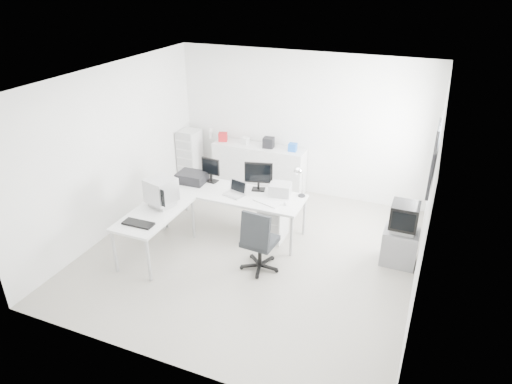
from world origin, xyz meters
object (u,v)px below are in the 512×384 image
at_px(laser_printer, 280,189).
at_px(filing_cabinet, 190,156).
at_px(tv_cabinet, 399,247).
at_px(crt_tv, 404,218).
at_px(inkjet_printer, 192,177).
at_px(drawer_pedestal, 273,222).
at_px(main_desk, 234,212).
at_px(office_chair, 260,238).
at_px(lcd_monitor_small, 211,170).
at_px(crt_monitor, 161,192).
at_px(side_desk, 156,233).
at_px(lcd_monitor_large, 259,177).
at_px(sideboard, 259,168).
at_px(laptop, 234,190).

distance_m(laser_printer, filing_cabinet, 2.85).
xyz_separation_m(tv_cabinet, crt_tv, (0.00, 0.00, 0.51)).
bearing_deg(inkjet_printer, drawer_pedestal, -3.88).
relative_size(main_desk, drawer_pedestal, 4.00).
bearing_deg(office_chair, lcd_monitor_small, 145.84).
distance_m(lcd_monitor_small, crt_monitor, 1.14).
xyz_separation_m(side_desk, laser_printer, (1.60, 1.32, 0.47)).
xyz_separation_m(lcd_monitor_large, sideboard, (-0.59, 1.48, -0.52)).
bearing_deg(filing_cabinet, lcd_monitor_large, -32.23).
bearing_deg(office_chair, side_desk, -166.79).
bearing_deg(filing_cabinet, inkjet_printer, -58.67).
bearing_deg(inkjet_printer, crt_monitor, -92.04).
bearing_deg(laser_printer, lcd_monitor_large, 167.21).
bearing_deg(side_desk, sideboard, 77.78).
bearing_deg(crt_tv, side_desk, -161.54).
bearing_deg(lcd_monitor_small, sideboard, 84.52).
bearing_deg(crt_monitor, lcd_monitor_small, 90.33).
bearing_deg(inkjet_printer, laser_printer, 2.25).
bearing_deg(inkjet_printer, lcd_monitor_small, 24.53).
height_order(drawer_pedestal, filing_cabinet, filing_cabinet).
bearing_deg(tv_cabinet, crt_tv, 0.00).
bearing_deg(lcd_monitor_large, side_desk, -145.68).
height_order(office_chair, filing_cabinet, filing_cabinet).
bearing_deg(crt_monitor, sideboard, 92.22).
height_order(lcd_monitor_small, tv_cabinet, lcd_monitor_small).
relative_size(laptop, filing_cabinet, 0.30).
distance_m(inkjet_printer, office_chair, 1.94).
bearing_deg(crt_monitor, lcd_monitor_large, 58.10).
relative_size(side_desk, lcd_monitor_large, 2.85).
relative_size(crt_monitor, sideboard, 0.24).
bearing_deg(laptop, lcd_monitor_large, 64.29).
xyz_separation_m(drawer_pedestal, laser_printer, (0.05, 0.17, 0.55)).
height_order(main_desk, lcd_monitor_small, lcd_monitor_small).
distance_m(drawer_pedestal, laser_printer, 0.58).
distance_m(drawer_pedestal, laptop, 0.87).
xyz_separation_m(laptop, tv_cabinet, (2.70, 0.20, -0.57)).
relative_size(drawer_pedestal, inkjet_printer, 1.22).
bearing_deg(tv_cabinet, inkjet_printer, -179.95).
height_order(lcd_monitor_large, office_chair, lcd_monitor_large).
xyz_separation_m(lcd_monitor_small, laser_printer, (1.30, -0.03, -0.12)).
xyz_separation_m(laptop, crt_monitor, (-0.90, -0.75, 0.12)).
bearing_deg(laptop, crt_monitor, -125.30).
xyz_separation_m(office_chair, sideboard, (-1.06, 2.57, -0.06)).
height_order(side_desk, laser_printer, laser_printer).
bearing_deg(lcd_monitor_small, crt_tv, 3.91).
bearing_deg(crt_tv, drawer_pedestal, -178.51).
bearing_deg(lcd_monitor_small, lcd_monitor_large, 6.46).
distance_m(inkjet_printer, lcd_monitor_large, 1.22).
bearing_deg(crt_monitor, tv_cabinet, 30.40).
bearing_deg(lcd_monitor_large, laser_printer, -18.34).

